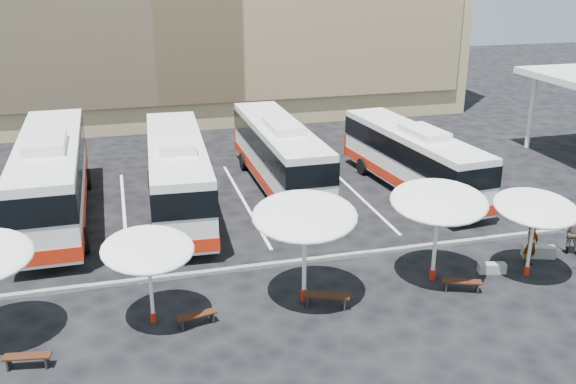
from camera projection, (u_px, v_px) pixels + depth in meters
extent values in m
plane|color=black|center=(283.00, 271.00, 25.65)|extent=(120.00, 120.00, 0.00)
cylinder|color=white|center=(531.00, 112.00, 41.48)|extent=(0.30, 0.30, 4.80)
cube|color=black|center=(280.00, 264.00, 26.08)|extent=(34.00, 0.25, 0.15)
cube|color=white|center=(124.00, 213.00, 31.45)|extent=(0.15, 12.00, 0.01)
cube|color=white|center=(244.00, 201.00, 32.91)|extent=(0.15, 12.00, 0.01)
cube|color=white|center=(354.00, 191.00, 34.36)|extent=(0.15, 12.00, 0.01)
cube|color=white|center=(455.00, 182.00, 35.82)|extent=(0.15, 12.00, 0.01)
cube|color=white|center=(52.00, 175.00, 30.19)|extent=(2.93, 13.29, 3.31)
cube|color=black|center=(50.00, 162.00, 29.96)|extent=(3.00, 13.36, 1.21)
cube|color=red|center=(55.00, 199.00, 30.60)|extent=(3.00, 13.36, 0.61)
cube|color=red|center=(61.00, 153.00, 36.46)|extent=(2.83, 0.26, 1.55)
cube|color=white|center=(45.00, 143.00, 28.54)|extent=(1.81, 3.34, 0.44)
cylinder|color=black|center=(32.00, 183.00, 33.88)|extent=(0.40, 1.11, 1.10)
cylinder|color=black|center=(87.00, 179.00, 34.58)|extent=(0.40, 1.11, 1.10)
cylinder|color=black|center=(15.00, 248.00, 26.39)|extent=(0.40, 1.11, 1.10)
cylinder|color=black|center=(84.00, 240.00, 27.10)|extent=(0.40, 1.11, 1.10)
cube|color=white|center=(177.00, 172.00, 30.98)|extent=(3.19, 12.51, 3.10)
cube|color=black|center=(177.00, 160.00, 30.77)|extent=(3.25, 12.57, 1.14)
cube|color=red|center=(179.00, 194.00, 31.37)|extent=(3.25, 12.57, 0.57)
cube|color=red|center=(173.00, 152.00, 36.93)|extent=(2.65, 0.34, 1.45)
cube|color=white|center=(176.00, 143.00, 29.43)|extent=(1.80, 3.18, 0.41)
cylinder|color=black|center=(151.00, 180.00, 34.56)|extent=(0.41, 1.05, 1.03)
cylinder|color=black|center=(199.00, 176.00, 35.07)|extent=(0.41, 1.05, 1.03)
cylinder|color=black|center=(154.00, 237.00, 27.45)|extent=(0.41, 1.05, 1.03)
cylinder|color=black|center=(214.00, 232.00, 27.96)|extent=(0.41, 1.05, 1.03)
cube|color=white|center=(279.00, 152.00, 34.39)|extent=(2.59, 11.98, 2.99)
cube|color=black|center=(279.00, 142.00, 34.18)|extent=(2.65, 12.04, 1.10)
cube|color=red|center=(279.00, 172.00, 34.77)|extent=(2.65, 12.04, 0.55)
cube|color=red|center=(255.00, 138.00, 40.06)|extent=(2.55, 0.22, 1.40)
cube|color=white|center=(284.00, 126.00, 32.90)|extent=(1.62, 3.00, 0.40)
cylinder|color=black|center=(244.00, 161.00, 37.73)|extent=(0.36, 1.00, 1.00)
cylinder|color=black|center=(285.00, 158.00, 38.36)|extent=(0.36, 1.00, 1.00)
cylinder|color=black|center=(275.00, 206.00, 30.97)|extent=(0.36, 1.00, 1.00)
cylinder|color=black|center=(324.00, 201.00, 31.59)|extent=(0.36, 1.00, 1.00)
cube|color=white|center=(412.00, 157.00, 33.92)|extent=(3.49, 11.51, 2.83)
cube|color=black|center=(413.00, 147.00, 33.72)|extent=(3.55, 11.57, 1.04)
cube|color=red|center=(411.00, 176.00, 34.28)|extent=(3.55, 11.57, 0.52)
cube|color=red|center=(363.00, 143.00, 39.13)|extent=(2.42, 0.43, 1.32)
cube|color=white|center=(424.00, 132.00, 32.54)|extent=(1.79, 2.97, 0.38)
cylinder|color=black|center=(363.00, 166.00, 36.90)|extent=(0.42, 0.97, 0.94)
cylinder|color=black|center=(399.00, 162.00, 37.68)|extent=(0.42, 0.97, 0.94)
cylinder|color=black|center=(430.00, 209.00, 30.68)|extent=(0.42, 0.97, 0.94)
cylinder|color=black|center=(471.00, 202.00, 31.47)|extent=(0.42, 0.97, 0.94)
cylinder|color=white|center=(151.00, 287.00, 21.59)|extent=(0.15, 0.15, 2.71)
cylinder|color=red|center=(153.00, 317.00, 21.99)|extent=(0.24, 0.24, 0.36)
ellipsoid|color=white|center=(148.00, 249.00, 21.10)|extent=(3.72, 3.75, 0.93)
cylinder|color=white|center=(304.00, 259.00, 22.90)|extent=(0.19, 0.19, 3.29)
cylinder|color=red|center=(304.00, 295.00, 23.39)|extent=(0.30, 0.30, 0.44)
ellipsoid|color=white|center=(305.00, 215.00, 22.32)|extent=(4.65, 4.68, 1.13)
cylinder|color=white|center=(435.00, 242.00, 24.41)|extent=(0.19, 0.19, 3.21)
cylinder|color=red|center=(432.00, 274.00, 24.89)|extent=(0.30, 0.30, 0.43)
ellipsoid|color=white|center=(439.00, 201.00, 23.84)|extent=(4.72, 4.74, 1.10)
cylinder|color=white|center=(531.00, 242.00, 24.83)|extent=(0.15, 0.15, 2.81)
cylinder|color=red|center=(527.00, 271.00, 25.25)|extent=(0.24, 0.24, 0.38)
ellipsoid|color=white|center=(536.00, 208.00, 24.33)|extent=(3.64, 3.68, 0.96)
cube|color=black|center=(27.00, 356.00, 19.46)|extent=(1.45, 0.60, 0.06)
cube|color=black|center=(9.00, 363.00, 19.48)|extent=(0.11, 0.36, 0.38)
cube|color=black|center=(47.00, 361.00, 19.59)|extent=(0.11, 0.36, 0.38)
cube|color=black|center=(197.00, 315.00, 21.73)|extent=(1.41, 0.63, 0.05)
cube|color=black|center=(181.00, 324.00, 21.57)|extent=(0.12, 0.35, 0.36)
cube|color=black|center=(212.00, 317.00, 22.03)|extent=(0.12, 0.35, 0.36)
cube|color=black|center=(327.00, 295.00, 22.83)|extent=(1.70, 1.04, 0.07)
cube|color=black|center=(308.00, 300.00, 23.00)|extent=(0.22, 0.41, 0.44)
cube|color=black|center=(345.00, 303.00, 22.83)|extent=(0.22, 0.41, 0.44)
cube|color=black|center=(462.00, 281.00, 23.93)|extent=(1.49, 0.89, 0.06)
cube|color=black|center=(446.00, 286.00, 24.07)|extent=(0.19, 0.36, 0.39)
cube|color=black|center=(477.00, 288.00, 23.94)|extent=(0.19, 0.36, 0.39)
cube|color=gray|center=(492.00, 268.00, 25.42)|extent=(1.12, 0.58, 0.40)
cube|color=gray|center=(538.00, 252.00, 26.74)|extent=(1.39, 0.87, 0.49)
imported|color=black|center=(531.00, 244.00, 25.81)|extent=(0.81, 0.69, 1.88)
imported|color=black|center=(573.00, 232.00, 26.92)|extent=(1.19, 1.16, 1.93)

